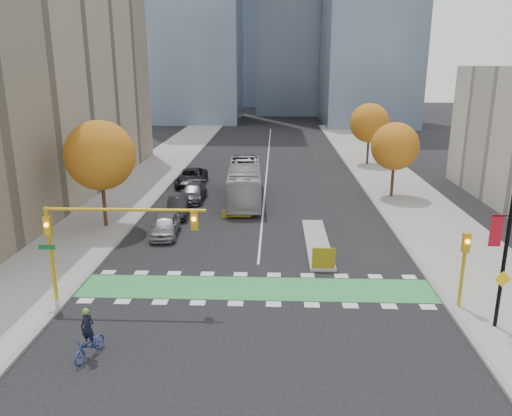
# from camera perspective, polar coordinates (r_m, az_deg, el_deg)

# --- Properties ---
(ground) EXTENTS (300.00, 300.00, 0.00)m
(ground) POSITION_cam_1_polar(r_m,az_deg,el_deg) (26.97, -0.13, -10.51)
(ground) COLOR black
(ground) RESTS_ON ground
(sidewalk_west) EXTENTS (7.00, 120.00, 0.15)m
(sidewalk_west) POSITION_cam_1_polar(r_m,az_deg,el_deg) (47.96, -15.43, 0.95)
(sidewalk_west) COLOR gray
(sidewalk_west) RESTS_ON ground
(sidewalk_east) EXTENTS (7.00, 120.00, 0.15)m
(sidewalk_east) POSITION_cam_1_polar(r_m,az_deg,el_deg) (47.38, 17.46, 0.61)
(sidewalk_east) COLOR gray
(sidewalk_east) RESTS_ON ground
(curb_west) EXTENTS (0.30, 120.00, 0.16)m
(curb_west) POSITION_cam_1_polar(r_m,az_deg,el_deg) (47.02, -11.36, 0.93)
(curb_west) COLOR gray
(curb_west) RESTS_ON ground
(curb_east) EXTENTS (0.30, 120.00, 0.16)m
(curb_east) POSITION_cam_1_polar(r_m,az_deg,el_deg) (46.59, 13.31, 0.67)
(curb_east) COLOR gray
(curb_east) RESTS_ON ground
(bike_crossing) EXTENTS (20.00, 3.00, 0.01)m
(bike_crossing) POSITION_cam_1_polar(r_m,az_deg,el_deg) (28.32, -0.01, -9.15)
(bike_crossing) COLOR green
(bike_crossing) RESTS_ON ground
(centre_line) EXTENTS (0.15, 70.00, 0.01)m
(centre_line) POSITION_cam_1_polar(r_m,az_deg,el_deg) (65.25, 1.34, 5.35)
(centre_line) COLOR silver
(centre_line) RESTS_ON ground
(bike_lane_paint) EXTENTS (2.50, 50.00, 0.01)m
(bike_lane_paint) POSITION_cam_1_polar(r_m,az_deg,el_deg) (55.82, 8.90, 3.34)
(bike_lane_paint) COLOR black
(bike_lane_paint) RESTS_ON ground
(median_island) EXTENTS (1.60, 10.00, 0.16)m
(median_island) POSITION_cam_1_polar(r_m,az_deg,el_deg) (35.34, 6.99, -3.92)
(median_island) COLOR gray
(median_island) RESTS_ON ground
(hazard_board) EXTENTS (1.40, 0.12, 1.30)m
(hazard_board) POSITION_cam_1_polar(r_m,az_deg,el_deg) (30.61, 7.74, -5.70)
(hazard_board) COLOR yellow
(hazard_board) RESTS_ON median_island
(building_west) EXTENTS (16.00, 44.00, 25.00)m
(building_west) POSITION_cam_1_polar(r_m,az_deg,el_deg) (52.47, -27.18, 14.80)
(building_west) COLOR gray
(building_west) RESTS_ON ground
(tree_west) EXTENTS (5.20, 5.20, 8.22)m
(tree_west) POSITION_cam_1_polar(r_m,az_deg,el_deg) (38.93, -17.39, 5.76)
(tree_west) COLOR #332114
(tree_west) RESTS_ON ground
(tree_east_near) EXTENTS (4.40, 4.40, 7.08)m
(tree_east_near) POSITION_cam_1_polar(r_m,az_deg,el_deg) (47.95, 15.60, 6.80)
(tree_east_near) COLOR #332114
(tree_east_near) RESTS_ON ground
(tree_east_far) EXTENTS (4.80, 4.80, 7.65)m
(tree_east_far) POSITION_cam_1_polar(r_m,az_deg,el_deg) (63.54, 12.84, 9.45)
(tree_east_far) COLOR #332114
(tree_east_far) RESTS_ON ground
(traffic_signal_west) EXTENTS (8.53, 0.56, 5.20)m
(traffic_signal_west) POSITION_cam_1_polar(r_m,az_deg,el_deg) (26.48, -17.61, -2.38)
(traffic_signal_west) COLOR #BF9914
(traffic_signal_west) RESTS_ON ground
(traffic_signal_east) EXTENTS (0.35, 0.43, 4.10)m
(traffic_signal_east) POSITION_cam_1_polar(r_m,az_deg,el_deg) (27.09, 22.70, -5.40)
(traffic_signal_east) COLOR #BF9914
(traffic_signal_east) RESTS_ON ground
(banner_lamppost) EXTENTS (1.65, 0.36, 8.28)m
(banner_lamppost) POSITION_cam_1_polar(r_m,az_deg,el_deg) (25.14, 26.82, -2.97)
(banner_lamppost) COLOR black
(banner_lamppost) RESTS_ON ground
(cyclist) EXTENTS (1.22, 2.10, 2.29)m
(cyclist) POSITION_cam_1_polar(r_m,az_deg,el_deg) (23.06, -18.54, -14.19)
(cyclist) COLOR navy
(cyclist) RESTS_ON ground
(bus) EXTENTS (3.47, 12.38, 3.41)m
(bus) POSITION_cam_1_polar(r_m,az_deg,el_deg) (45.87, -1.33, 2.96)
(bus) COLOR #9FA4A7
(bus) RESTS_ON ground
(parked_car_a) EXTENTS (2.10, 4.68, 1.56)m
(parked_car_a) POSITION_cam_1_polar(r_m,az_deg,el_deg) (37.03, -10.33, -1.98)
(parked_car_a) COLOR #98989D
(parked_car_a) RESTS_ON ground
(parked_car_b) EXTENTS (2.11, 4.70, 1.50)m
(parked_car_b) POSITION_cam_1_polar(r_m,az_deg,el_deg) (41.73, -8.94, 0.09)
(parked_car_b) COLOR black
(parked_car_b) RESTS_ON ground
(parked_car_c) EXTENTS (2.16, 5.21, 1.51)m
(parked_car_c) POSITION_cam_1_polar(r_m,az_deg,el_deg) (46.39, -7.21, 1.78)
(parked_car_c) COLOR #48474C
(parked_car_c) RESTS_ON ground
(parked_car_d) EXTENTS (2.81, 6.07, 1.68)m
(parked_car_d) POSITION_cam_1_polar(r_m,az_deg,el_deg) (52.37, -7.40, 3.51)
(parked_car_d) COLOR black
(parked_car_d) RESTS_ON ground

